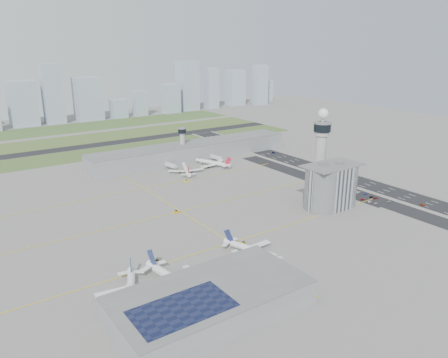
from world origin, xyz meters
TOP-DOWN VIEW (x-y plane):
  - ground at (0.00, 0.00)m, footprint 1000.00×1000.00m
  - grass_strip_0 at (-20.00, 225.00)m, footprint 480.00×50.00m
  - grass_strip_1 at (-20.00, 300.00)m, footprint 480.00×60.00m
  - grass_strip_2 at (-20.00, 380.00)m, footprint 480.00×70.00m
  - runway at (-20.00, 262.00)m, footprint 480.00×22.00m
  - highway at (115.00, 0.00)m, footprint 28.00×500.00m
  - barrier_left at (101.00, 0.00)m, footprint 0.60×500.00m
  - barrier_right at (129.00, 0.00)m, footprint 0.60×500.00m
  - landside_road at (90.00, -10.00)m, footprint 18.00×260.00m
  - parking_lot at (88.00, -22.00)m, footprint 20.00×44.00m
  - taxiway_line_h_0 at (-40.00, -30.00)m, footprint 260.00×0.60m
  - taxiway_line_h_1 at (-40.00, 30.00)m, footprint 260.00×0.60m
  - taxiway_line_h_2 at (-40.00, 90.00)m, footprint 260.00×0.60m
  - taxiway_line_v at (-40.00, 30.00)m, footprint 0.60×260.00m
  - control_tower at (72.00, 8.00)m, footprint 14.00×14.00m
  - secondary_tower at (30.00, 150.00)m, footprint 8.60×8.60m
  - admin_building at (51.99, -22.00)m, footprint 42.00×24.00m
  - terminal_pier at (40.00, 148.00)m, footprint 210.00×32.00m
  - near_terminal at (-88.07, -82.02)m, footprint 84.00×42.00m
  - airplane_near_a at (-110.66, -49.67)m, footprint 45.54×48.51m
  - airplane_near_b at (-89.75, -53.59)m, footprint 43.45×48.90m
  - airplane_near_c at (-38.97, -49.39)m, footprint 42.83×46.33m
  - airplane_far_a at (10.21, 109.25)m, footprint 44.29×47.38m
  - airplane_far_b at (41.62, 113.77)m, footprint 45.82×49.19m
  - jet_bridge_near_0 at (-113.00, -61.00)m, footprint 5.39×14.31m
  - jet_bridge_near_1 at (-83.00, -61.00)m, footprint 5.39×14.31m
  - jet_bridge_near_2 at (-53.00, -61.00)m, footprint 5.39×14.31m
  - jet_bridge_far_0 at (2.00, 132.00)m, footprint 5.39×14.31m
  - jet_bridge_far_1 at (52.00, 132.00)m, footprint 5.39×14.31m
  - tug_0 at (-75.53, -46.29)m, footprint 3.76×4.01m
  - tug_1 at (-86.64, -27.63)m, footprint 3.86×4.31m
  - tug_2 at (-35.02, -35.44)m, footprint 3.28×2.84m
  - tug_3 at (-43.89, 29.26)m, footprint 3.33×2.33m
  - tug_4 at (-3.49, 85.23)m, footprint 3.43×2.56m
  - tug_5 at (32.16, 116.95)m, footprint 3.95×4.35m
  - car_lot_0 at (83.53, -37.83)m, footprint 3.58×1.51m
  - car_lot_1 at (82.44, -33.29)m, footprint 3.66×1.53m
  - car_lot_2 at (82.22, -26.99)m, footprint 4.02×2.02m
  - car_lot_3 at (83.05, -18.95)m, footprint 4.60×2.42m
  - car_lot_4 at (82.36, -11.51)m, footprint 3.69×1.78m
  - car_lot_5 at (81.92, -4.78)m, footprint 3.75×1.79m
  - car_lot_6 at (93.81, -41.34)m, footprint 4.91×2.88m
  - car_lot_7 at (92.52, -30.93)m, footprint 3.94×1.61m
  - car_lot_8 at (91.87, -27.42)m, footprint 3.71×1.93m
  - car_lot_9 at (93.48, -20.58)m, footprint 3.82×1.68m
  - car_lot_10 at (92.66, -14.42)m, footprint 4.39×2.39m
  - car_lot_11 at (94.04, -4.48)m, footprint 3.82×1.67m
  - car_hw_0 at (107.96, -59.07)m, footprint 1.77×3.78m
  - car_hw_1 at (115.89, 41.48)m, footprint 1.25×3.44m
  - car_hw_2 at (121.60, 118.73)m, footprint 2.21×4.52m
  - car_hw_4 at (107.78, 178.39)m, footprint 1.68×3.86m
  - skyline_bldg_7 at (-59.44, 436.89)m, footprint 35.76×28.61m
  - skyline_bldg_8 at (-19.42, 431.56)m, footprint 26.33×21.06m
  - skyline_bldg_9 at (30.27, 432.32)m, footprint 36.96×29.57m
  - skyline_bldg_10 at (73.27, 423.68)m, footprint 23.01×18.41m
  - skyline_bldg_11 at (108.28, 423.34)m, footprint 20.22×16.18m
  - skyline_bldg_12 at (162.17, 421.29)m, footprint 26.14×20.92m
  - skyline_bldg_13 at (201.27, 433.27)m, footprint 32.26×25.81m
  - skyline_bldg_14 at (244.74, 426.38)m, footprint 21.59×17.28m
  - skyline_bldg_15 at (302.83, 435.54)m, footprint 30.25×24.20m
  - skyline_bldg_16 at (345.49, 415.96)m, footprint 23.04×18.43m
  - skyline_bldg_17 at (382.05, 443.29)m, footprint 22.64×18.11m

SIDE VIEW (x-z plane):
  - ground at x=0.00m, z-range 0.00..0.00m
  - taxiway_line_h_0 at x=-40.00m, z-range 0.00..0.01m
  - taxiway_line_h_1 at x=-40.00m, z-range 0.00..0.01m
  - taxiway_line_h_2 at x=-40.00m, z-range 0.00..0.01m
  - taxiway_line_v at x=-40.00m, z-range 0.00..0.01m
  - grass_strip_0 at x=-20.00m, z-range 0.00..0.08m
  - grass_strip_1 at x=-20.00m, z-range 0.00..0.08m
  - grass_strip_2 at x=-20.00m, z-range 0.00..0.08m
  - landside_road at x=90.00m, z-range 0.00..0.08m
  - highway at x=115.00m, z-range 0.00..0.10m
  - parking_lot at x=88.00m, z-range 0.00..0.10m
  - runway at x=-20.00m, z-range 0.01..0.11m
  - car_lot_2 at x=82.22m, z-range 0.00..1.09m
  - car_lot_11 at x=94.04m, z-range 0.00..1.09m
  - car_hw_1 at x=115.89m, z-range 0.00..1.13m
  - car_lot_7 at x=92.52m, z-range 0.00..1.14m
  - car_lot_10 at x=92.66m, z-range 0.00..1.17m
  - car_lot_1 at x=82.44m, z-range 0.00..1.18m
  - car_lot_5 at x=81.92m, z-range 0.00..1.19m
  - barrier_left at x=101.00m, z-range 0.00..1.20m
  - barrier_right at x=129.00m, z-range 0.00..1.20m
  - car_lot_0 at x=83.53m, z-range 0.00..1.21m
  - car_lot_8 at x=91.87m, z-range 0.00..1.21m
  - car_lot_4 at x=82.36m, z-range 0.00..1.21m
  - car_lot_9 at x=93.48m, z-range 0.00..1.22m
  - car_hw_2 at x=121.60m, z-range 0.00..1.24m
  - car_hw_0 at x=107.96m, z-range 0.00..1.25m
  - car_lot_3 at x=83.05m, z-range 0.00..1.27m
  - car_lot_6 at x=93.81m, z-range 0.00..1.28m
  - car_hw_4 at x=107.78m, z-range 0.00..1.29m
  - tug_2 at x=-35.02m, z-range 0.00..1.59m
  - tug_4 at x=-3.49m, z-range 0.00..1.86m
  - tug_3 at x=-43.89m, z-range 0.00..1.91m
  - tug_0 at x=-75.53m, z-range 0.00..1.92m
  - tug_1 at x=-86.64m, z-range 0.00..2.08m
  - tug_5 at x=32.16m, z-range 0.00..2.09m
  - jet_bridge_near_0 at x=-113.00m, z-range 0.00..5.70m
  - jet_bridge_near_1 at x=-83.00m, z-range 0.00..5.70m
  - jet_bridge_near_2 at x=-53.00m, z-range 0.00..5.70m
  - jet_bridge_far_0 at x=2.00m, z-range 0.00..5.70m
  - jet_bridge_far_1 at x=52.00m, z-range 0.00..5.70m
  - airplane_near_c at x=-38.97m, z-range 0.00..10.60m
  - airplane_far_a at x=10.21m, z-range 0.00..10.62m
  - airplane_near_a at x=-110.66m, z-range 0.00..10.80m
  - airplane_far_b at x=41.62m, z-range 0.00..11.10m
  - airplane_near_b at x=-89.75m, z-range 0.00..12.22m
  - near_terminal at x=-88.07m, z-range -0.07..12.93m
  - terminal_pier at x=40.00m, z-range 0.00..15.80m
  - skyline_bldg_10 at x=73.27m, z-range 0.00..27.75m
  - admin_building at x=51.99m, z-range -1.45..32.05m
  - secondary_tower at x=30.00m, z-range 2.85..34.75m
  - skyline_bldg_11 at x=108.28m, z-range 0.00..38.97m
  - skyline_bldg_17 at x=382.05m, z-range 0.00..41.06m
  - skyline_bldg_12 at x=162.17m, z-range 0.00..46.89m
  - skyline_bldg_7 at x=-59.44m, z-range 0.00..61.22m
  - skyline_bldg_9 at x=30.27m, z-range 0.00..62.11m
  - skyline_bldg_15 at x=302.83m, z-range 0.00..63.40m
  - skyline_bldg_14 at x=244.74m, z-range 0.00..68.75m
  - control_tower at x=72.00m, z-range 2.79..67.29m
  - skyline_bldg_16 at x=345.49m, z-range 0.00..71.56m
  - skyline_bldg_13 at x=201.27m, z-range 0.00..81.20m
  - skyline_bldg_8 at x=-19.42m, z-range 0.00..83.39m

